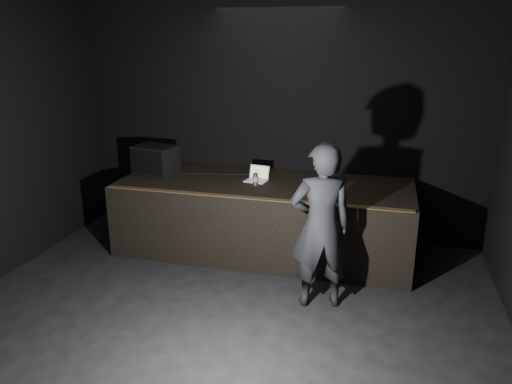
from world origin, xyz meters
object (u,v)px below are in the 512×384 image
at_px(laptop, 257,177).
at_px(person, 321,227).
at_px(stage_riser, 264,217).
at_px(stage_monitor, 155,159).
at_px(beer_can, 255,179).

distance_m(laptop, person, 1.74).
bearing_deg(person, laptop, -69.59).
distance_m(stage_riser, stage_monitor, 1.82).
bearing_deg(stage_riser, laptop, 146.68).
height_order(stage_monitor, beer_can, stage_monitor).
xyz_separation_m(stage_riser, laptop, (-0.12, 0.08, 0.55)).
height_order(laptop, beer_can, laptop).
bearing_deg(person, stage_riser, -71.19).
bearing_deg(person, stage_monitor, -45.84).
distance_m(stage_riser, laptop, 0.57).
bearing_deg(stage_riser, stage_monitor, 176.04).
height_order(laptop, person, person).
xyz_separation_m(laptop, beer_can, (0.03, -0.23, 0.03)).
distance_m(stage_monitor, person, 2.99).
xyz_separation_m(beer_can, person, (1.04, -1.13, -0.14)).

